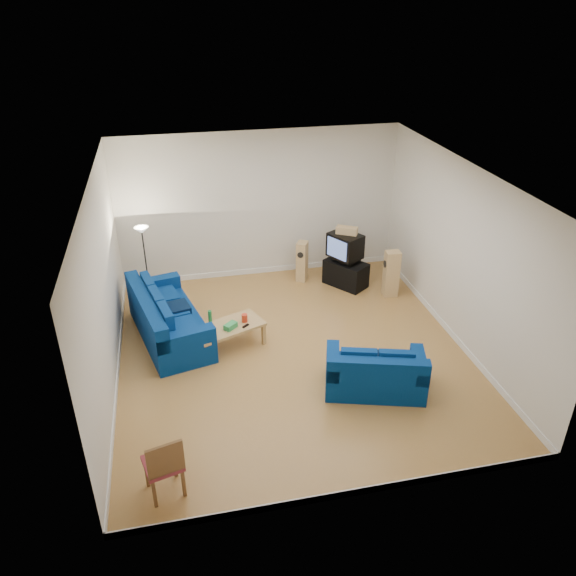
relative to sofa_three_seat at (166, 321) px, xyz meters
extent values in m
cube|color=brown|center=(2.15, -1.00, -0.34)|extent=(6.00, 6.50, 0.01)
cube|color=white|center=(2.15, -1.00, 2.86)|extent=(6.00, 6.50, 0.01)
cube|color=silver|center=(2.15, 2.25, 1.26)|extent=(6.00, 0.01, 3.20)
cube|color=silver|center=(2.15, -4.25, 1.26)|extent=(6.00, 0.01, 3.20)
cube|color=silver|center=(-0.85, -1.00, 1.26)|extent=(0.01, 6.50, 3.20)
cube|color=silver|center=(5.15, -1.00, 1.26)|extent=(0.01, 6.50, 3.20)
cube|color=white|center=(2.15, 2.24, -0.28)|extent=(6.00, 0.02, 0.12)
cube|color=white|center=(2.15, -4.24, -0.28)|extent=(6.00, 0.02, 0.12)
cube|color=white|center=(-0.84, -1.00, -0.28)|extent=(0.02, 6.50, 0.12)
cube|color=white|center=(5.14, -1.00, -0.28)|extent=(0.02, 6.50, 0.12)
cube|color=navy|center=(0.06, 0.02, -0.11)|extent=(1.54, 2.53, 0.45)
cube|color=navy|center=(-0.32, -0.08, 0.34)|extent=(0.78, 2.35, 0.46)
cube|color=navy|center=(-0.18, 1.05, 0.24)|extent=(1.04, 0.47, 0.26)
cube|color=navy|center=(0.31, -1.02, 0.24)|extent=(1.04, 0.47, 0.26)
cube|color=black|center=(0.22, 0.05, 0.22)|extent=(0.52, 0.52, 0.13)
cube|color=navy|center=(3.21, -2.22, -0.15)|extent=(1.74, 1.28, 0.39)
cube|color=navy|center=(3.12, -2.55, 0.24)|extent=(1.55, 0.64, 0.39)
cube|color=navy|center=(2.56, -2.03, 0.16)|extent=(0.44, 0.89, 0.22)
cube|color=navy|center=(3.86, -2.42, 0.16)|extent=(0.44, 0.89, 0.22)
cube|color=black|center=(3.25, -2.09, 0.14)|extent=(0.46, 0.46, 0.11)
cube|color=tan|center=(1.07, -0.57, 0.09)|extent=(1.38, 1.04, 0.05)
cube|color=tan|center=(0.64, -1.02, -0.14)|extent=(0.08, 0.08, 0.40)
cube|color=tan|center=(0.45, -0.54, -0.14)|extent=(0.08, 0.08, 0.40)
cube|color=tan|center=(1.70, -0.60, -0.14)|extent=(0.08, 0.08, 0.40)
cube|color=tan|center=(1.51, -0.11, -0.14)|extent=(0.08, 0.08, 0.40)
cylinder|color=#197233|center=(0.77, -0.46, 0.25)|extent=(0.09, 0.09, 0.28)
cube|color=green|center=(1.11, -0.66, 0.16)|extent=(0.27, 0.26, 0.10)
cylinder|color=red|center=(1.38, -0.49, 0.19)|extent=(0.11, 0.11, 0.15)
cube|color=black|center=(1.37, -0.65, 0.12)|extent=(0.14, 0.13, 0.02)
cube|color=black|center=(3.83, 1.27, -0.06)|extent=(0.94, 1.02, 0.55)
cube|color=black|center=(3.84, 1.31, 0.27)|extent=(0.59, 0.62, 0.11)
cube|color=black|center=(3.80, 1.31, 0.58)|extent=(0.75, 0.82, 0.51)
cube|color=#455C97|center=(3.58, 1.19, 0.58)|extent=(0.28, 0.47, 0.41)
cube|color=tan|center=(3.82, 1.33, 0.91)|extent=(0.47, 0.38, 0.15)
cube|color=tan|center=(2.96, 1.70, 0.11)|extent=(0.31, 0.33, 0.90)
cylinder|color=black|center=(2.90, 1.58, 0.33)|extent=(0.13, 0.08, 0.13)
cube|color=tan|center=(4.60, 0.63, 0.16)|extent=(0.31, 0.25, 1.00)
cylinder|color=black|center=(4.44, 0.64, 0.40)|extent=(0.03, 0.15, 0.15)
cylinder|color=black|center=(-0.30, 1.45, -0.33)|extent=(0.21, 0.21, 0.03)
cylinder|color=black|center=(-0.30, 1.45, 0.45)|extent=(0.03, 0.03, 1.53)
cone|color=white|center=(-0.30, 1.45, 1.24)|extent=(0.28, 0.28, 0.12)
cube|color=brown|center=(-0.26, -3.87, -0.11)|extent=(0.05, 0.05, 0.45)
cube|color=brown|center=(-0.35, -3.51, -0.11)|extent=(0.05, 0.05, 0.45)
cube|color=brown|center=(0.10, -3.78, -0.11)|extent=(0.05, 0.05, 0.45)
cube|color=brown|center=(0.01, -3.42, -0.11)|extent=(0.05, 0.05, 0.45)
cube|color=maroon|center=(-0.12, -3.65, 0.14)|extent=(0.55, 0.55, 0.06)
cube|color=brown|center=(-0.07, -3.85, 0.38)|extent=(0.45, 0.15, 0.45)
camera|label=1|loc=(0.31, -8.98, 5.39)|focal=35.00mm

